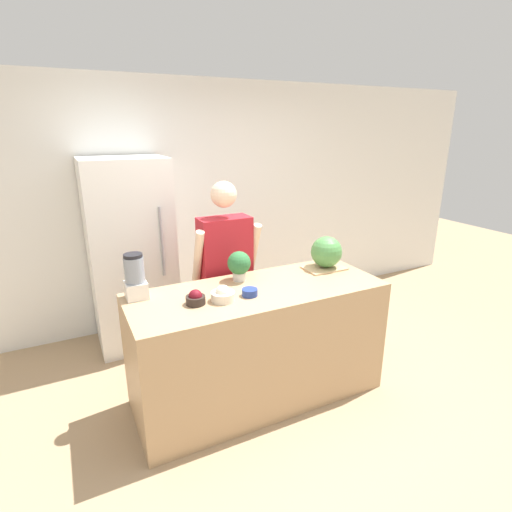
{
  "coord_description": "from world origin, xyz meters",
  "views": [
    {
      "loc": [
        -1.26,
        -2.12,
        2.11
      ],
      "look_at": [
        0.0,
        0.41,
        1.19
      ],
      "focal_mm": 28.0,
      "sensor_mm": 36.0,
      "label": 1
    }
  ],
  "objects_px": {
    "bowl_small_blue": "(250,292)",
    "potted_plant": "(239,264)",
    "blender": "(135,277)",
    "refrigerator": "(131,255)",
    "person": "(226,275)",
    "bowl_cherries": "(196,298)",
    "watermelon": "(326,252)",
    "bowl_cream": "(223,295)"
  },
  "relations": [
    {
      "from": "bowl_small_blue",
      "to": "potted_plant",
      "type": "xyz_separation_m",
      "value": [
        0.06,
        0.32,
        0.11
      ]
    },
    {
      "from": "blender",
      "to": "bowl_small_blue",
      "type": "bearing_deg",
      "value": -23.88
    },
    {
      "from": "refrigerator",
      "to": "person",
      "type": "distance_m",
      "value": 1.03
    },
    {
      "from": "refrigerator",
      "to": "potted_plant",
      "type": "bearing_deg",
      "value": -59.91
    },
    {
      "from": "refrigerator",
      "to": "bowl_cherries",
      "type": "bearing_deg",
      "value": -82.19
    },
    {
      "from": "bowl_cherries",
      "to": "watermelon",
      "type": "bearing_deg",
      "value": 9.38
    },
    {
      "from": "refrigerator",
      "to": "person",
      "type": "relative_size",
      "value": 1.1
    },
    {
      "from": "watermelon",
      "to": "bowl_cherries",
      "type": "relative_size",
      "value": 1.97
    },
    {
      "from": "refrigerator",
      "to": "potted_plant",
      "type": "height_order",
      "value": "refrigerator"
    },
    {
      "from": "person",
      "to": "blender",
      "type": "relative_size",
      "value": 5.11
    },
    {
      "from": "bowl_cherries",
      "to": "bowl_cream",
      "type": "height_order",
      "value": "bowl_cream"
    },
    {
      "from": "refrigerator",
      "to": "watermelon",
      "type": "height_order",
      "value": "refrigerator"
    },
    {
      "from": "bowl_cherries",
      "to": "potted_plant",
      "type": "relative_size",
      "value": 0.57
    },
    {
      "from": "bowl_cherries",
      "to": "bowl_small_blue",
      "type": "relative_size",
      "value": 1.17
    },
    {
      "from": "watermelon",
      "to": "potted_plant",
      "type": "distance_m",
      "value": 0.79
    },
    {
      "from": "bowl_small_blue",
      "to": "blender",
      "type": "bearing_deg",
      "value": 156.12
    },
    {
      "from": "blender",
      "to": "bowl_cream",
      "type": "bearing_deg",
      "value": -30.99
    },
    {
      "from": "bowl_cream",
      "to": "blender",
      "type": "distance_m",
      "value": 0.63
    },
    {
      "from": "watermelon",
      "to": "bowl_small_blue",
      "type": "relative_size",
      "value": 2.31
    },
    {
      "from": "person",
      "to": "bowl_small_blue",
      "type": "height_order",
      "value": "person"
    },
    {
      "from": "person",
      "to": "blender",
      "type": "distance_m",
      "value": 0.91
    },
    {
      "from": "watermelon",
      "to": "bowl_small_blue",
      "type": "height_order",
      "value": "watermelon"
    },
    {
      "from": "bowl_cream",
      "to": "bowl_small_blue",
      "type": "distance_m",
      "value": 0.21
    },
    {
      "from": "watermelon",
      "to": "blender",
      "type": "height_order",
      "value": "blender"
    },
    {
      "from": "watermelon",
      "to": "refrigerator",
      "type": "bearing_deg",
      "value": 140.33
    },
    {
      "from": "bowl_small_blue",
      "to": "potted_plant",
      "type": "bearing_deg",
      "value": 79.38
    },
    {
      "from": "person",
      "to": "potted_plant",
      "type": "xyz_separation_m",
      "value": [
        -0.02,
        -0.34,
        0.21
      ]
    },
    {
      "from": "refrigerator",
      "to": "bowl_cream",
      "type": "bearing_deg",
      "value": -75.02
    },
    {
      "from": "bowl_cherries",
      "to": "bowl_small_blue",
      "type": "xyz_separation_m",
      "value": [
        0.4,
        -0.04,
        -0.02
      ]
    },
    {
      "from": "bowl_cream",
      "to": "blender",
      "type": "xyz_separation_m",
      "value": [
        -0.54,
        0.32,
        0.11
      ]
    },
    {
      "from": "watermelon",
      "to": "bowl_small_blue",
      "type": "bearing_deg",
      "value": -163.96
    },
    {
      "from": "watermelon",
      "to": "blender",
      "type": "xyz_separation_m",
      "value": [
        -1.59,
        0.08,
        0.01
      ]
    },
    {
      "from": "blender",
      "to": "refrigerator",
      "type": "bearing_deg",
      "value": 82.12
    },
    {
      "from": "bowl_small_blue",
      "to": "potted_plant",
      "type": "height_order",
      "value": "potted_plant"
    },
    {
      "from": "bowl_cream",
      "to": "bowl_small_blue",
      "type": "xyz_separation_m",
      "value": [
        0.21,
        -0.01,
        -0.02
      ]
    },
    {
      "from": "bowl_cream",
      "to": "bowl_small_blue",
      "type": "relative_size",
      "value": 1.47
    },
    {
      "from": "potted_plant",
      "to": "refrigerator",
      "type": "bearing_deg",
      "value": 120.09
    },
    {
      "from": "bowl_cherries",
      "to": "blender",
      "type": "distance_m",
      "value": 0.46
    },
    {
      "from": "person",
      "to": "bowl_cherries",
      "type": "height_order",
      "value": "person"
    },
    {
      "from": "refrigerator",
      "to": "blender",
      "type": "height_order",
      "value": "refrigerator"
    },
    {
      "from": "bowl_cherries",
      "to": "bowl_cream",
      "type": "relative_size",
      "value": 0.8
    },
    {
      "from": "refrigerator",
      "to": "blender",
      "type": "bearing_deg",
      "value": -97.88
    }
  ]
}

